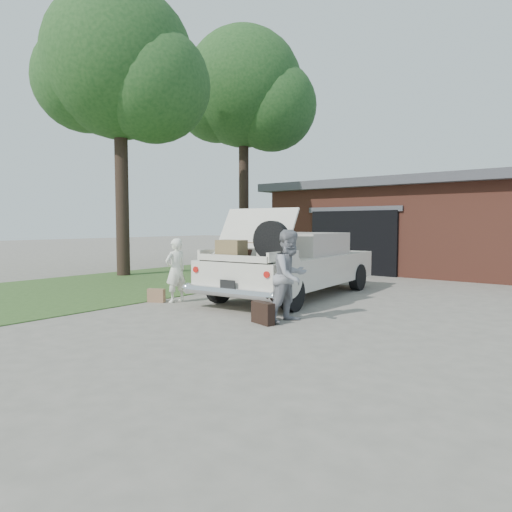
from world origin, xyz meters
The scene contains 10 objects.
ground centered at (0.00, 0.00, 0.00)m, with size 90.00×90.00×0.00m, color gray.
grass_strip centered at (-5.50, 3.00, 0.01)m, with size 6.00×16.00×0.02m, color #2D4C1E.
house centered at (0.98, 11.47, 1.67)m, with size 12.80×7.80×3.30m.
tree_left centered at (-7.31, 2.75, 6.70)m, with size 5.64×4.91×9.46m.
tree_back centered at (-7.46, 9.33, 7.43)m, with size 5.97×5.19×10.36m.
sedan centered at (-0.41, 2.59, 0.79)m, with size 2.48×5.51×2.08m.
woman_left centered at (-2.01, 0.27, 0.71)m, with size 0.52×0.34×1.42m, color white.
woman_right centered at (1.14, 0.12, 0.82)m, with size 0.80×0.62×1.64m, color gray.
suitcase_left centered at (-2.34, -0.02, 0.15)m, with size 0.39×0.12×0.30m, color #9D7250.
suitcase_right centered at (0.87, -0.31, 0.19)m, with size 0.50×0.16×0.38m, color black.
Camera 1 is at (5.61, -6.57, 1.74)m, focal length 32.00 mm.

